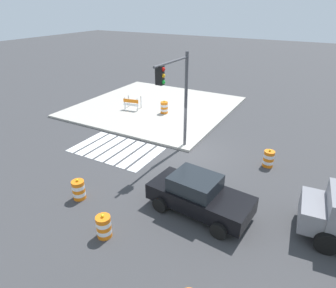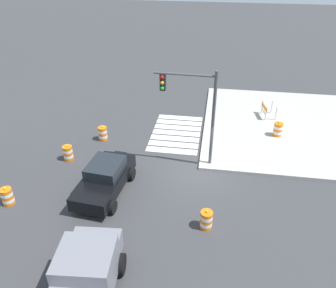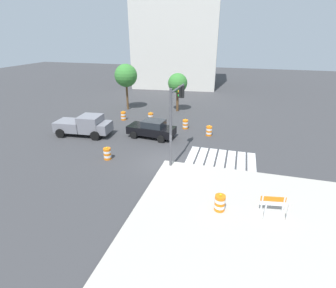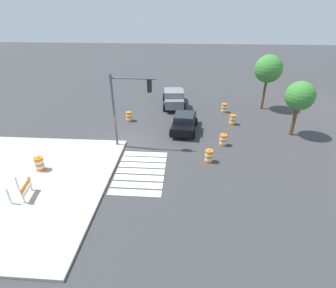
% 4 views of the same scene
% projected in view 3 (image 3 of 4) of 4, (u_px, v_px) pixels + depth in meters
% --- Properties ---
extents(ground_plane, '(120.00, 120.00, 0.00)m').
position_uv_depth(ground_plane, '(165.00, 162.00, 19.23)').
color(ground_plane, '#38383A').
extents(sidewalk_corner, '(12.00, 12.00, 0.15)m').
position_uv_depth(sidewalk_corner, '(249.00, 231.00, 12.41)').
color(sidewalk_corner, '#ADA89E').
rests_on(sidewalk_corner, ground).
extents(crosswalk_stripes, '(5.10, 3.20, 0.02)m').
position_uv_depth(crosswalk_stripes, '(221.00, 158.00, 19.83)').
color(crosswalk_stripes, silver).
rests_on(crosswalk_stripes, ground).
extents(sports_car, '(4.46, 2.46, 1.63)m').
position_uv_depth(sports_car, '(152.00, 129.00, 23.61)').
color(sports_car, black).
rests_on(sports_car, ground).
extents(pickup_truck, '(5.30, 2.70, 1.92)m').
position_uv_depth(pickup_truck, '(85.00, 125.00, 24.00)').
color(pickup_truck, slate).
rests_on(pickup_truck, ground).
extents(traffic_barrel_near_corner, '(0.56, 0.56, 1.02)m').
position_uv_depth(traffic_barrel_near_corner, '(107.00, 154.00, 19.55)').
color(traffic_barrel_near_corner, orange).
rests_on(traffic_barrel_near_corner, ground).
extents(traffic_barrel_crosswalk_end, '(0.56, 0.56, 1.02)m').
position_uv_depth(traffic_barrel_crosswalk_end, '(185.00, 124.00, 25.88)').
color(traffic_barrel_crosswalk_end, orange).
rests_on(traffic_barrel_crosswalk_end, ground).
extents(traffic_barrel_median_near, '(0.56, 0.56, 1.02)m').
position_uv_depth(traffic_barrel_median_near, '(151.00, 117.00, 28.10)').
color(traffic_barrel_median_near, orange).
rests_on(traffic_barrel_median_near, ground).
extents(traffic_barrel_median_far, '(0.56, 0.56, 1.02)m').
position_uv_depth(traffic_barrel_median_far, '(123.00, 116.00, 28.50)').
color(traffic_barrel_median_far, orange).
rests_on(traffic_barrel_median_far, ground).
extents(traffic_barrel_far_curb, '(0.56, 0.56, 1.02)m').
position_uv_depth(traffic_barrel_far_curb, '(209.00, 131.00, 24.11)').
color(traffic_barrel_far_curb, orange).
rests_on(traffic_barrel_far_curb, ground).
extents(traffic_barrel_on_sidewalk, '(0.56, 0.56, 1.02)m').
position_uv_depth(traffic_barrel_on_sidewalk, '(220.00, 203.00, 13.63)').
color(traffic_barrel_on_sidewalk, orange).
rests_on(traffic_barrel_on_sidewalk, sidewalk_corner).
extents(construction_barricade, '(1.35, 0.97, 1.00)m').
position_uv_depth(construction_barricade, '(274.00, 204.00, 13.36)').
color(construction_barricade, silver).
rests_on(construction_barricade, sidewalk_corner).
extents(traffic_light_pole, '(0.47, 3.29, 5.50)m').
position_uv_depth(traffic_light_pole, '(175.00, 110.00, 18.01)').
color(traffic_light_pole, '#4C4C51').
rests_on(traffic_light_pole, sidewalk_corner).
extents(street_tree_streetside_near, '(2.30, 2.30, 4.58)m').
position_uv_depth(street_tree_streetside_near, '(178.00, 83.00, 30.63)').
color(street_tree_streetside_near, brown).
rests_on(street_tree_streetside_near, ground).
extents(street_tree_streetside_mid, '(2.72, 2.72, 5.55)m').
position_uv_depth(street_tree_streetside_mid, '(126.00, 76.00, 31.02)').
color(street_tree_streetside_mid, brown).
rests_on(street_tree_streetside_mid, ground).
extents(office_building_far, '(14.85, 11.24, 20.64)m').
position_uv_depth(office_building_far, '(177.00, 24.00, 43.77)').
color(office_building_far, beige).
rests_on(office_building_far, ground).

